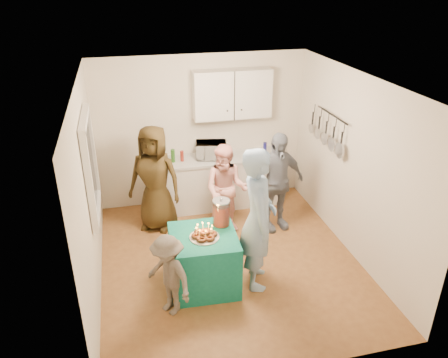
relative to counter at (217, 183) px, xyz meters
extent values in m
plane|color=brown|center=(-0.20, -1.70, -0.43)|extent=(4.00, 4.00, 0.00)
plane|color=white|center=(-0.20, -1.70, 2.17)|extent=(4.00, 4.00, 0.00)
plane|color=silver|center=(-0.20, 0.30, 0.87)|extent=(3.60, 3.60, 0.00)
plane|color=silver|center=(-2.00, -1.70, 0.87)|extent=(4.00, 4.00, 0.00)
plane|color=silver|center=(1.60, -1.70, 0.87)|extent=(4.00, 4.00, 0.00)
cube|color=black|center=(-1.97, -1.40, 1.12)|extent=(0.04, 1.00, 1.20)
cube|color=white|center=(0.00, 0.00, 0.00)|extent=(2.20, 0.58, 0.86)
cube|color=beige|center=(0.00, 0.00, 0.46)|extent=(2.24, 0.62, 0.05)
cube|color=white|center=(0.30, 0.15, 1.52)|extent=(1.30, 0.30, 0.80)
cube|color=black|center=(1.52, -1.00, 1.17)|extent=(0.12, 1.00, 0.60)
imported|color=white|center=(-0.10, 0.00, 0.62)|extent=(0.56, 0.43, 0.28)
cube|color=#11715D|center=(-0.66, -2.11, -0.05)|extent=(0.89, 0.89, 0.76)
cylinder|color=red|center=(-0.37, -1.90, 0.50)|extent=(0.22, 0.22, 0.34)
imported|color=#99BADF|center=(0.03, -2.21, 0.53)|extent=(0.60, 0.78, 1.92)
imported|color=brown|center=(-1.10, -0.49, 0.43)|extent=(1.00, 0.87, 1.71)
imported|color=pink|center=(-0.05, -0.84, 0.29)|extent=(0.87, 0.79, 1.44)
imported|color=black|center=(0.73, -0.97, 0.38)|extent=(1.00, 0.55, 1.62)
imported|color=#534A43|center=(-1.16, -2.51, 0.10)|extent=(0.72, 0.79, 1.07)
camera|label=1|loc=(-1.49, -6.71, 3.36)|focal=35.00mm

